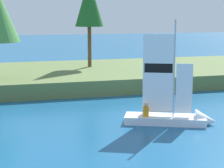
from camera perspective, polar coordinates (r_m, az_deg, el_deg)
The scene contains 3 objects.
shore_bank at distance 33.69m, azimuth -5.90°, elevation 1.11°, with size 80.00×12.57×1.11m, color #5B703D.
shoreline_tree_midright at distance 34.92m, azimuth -3.19°, elevation 11.21°, with size 2.38×2.38×7.44m.
sailboat at distance 21.40m, azimuth 9.34°, elevation -4.49°, with size 4.76×3.04×5.73m.
Camera 1 is at (-5.76, -9.29, 5.63)m, focal length 65.83 mm.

